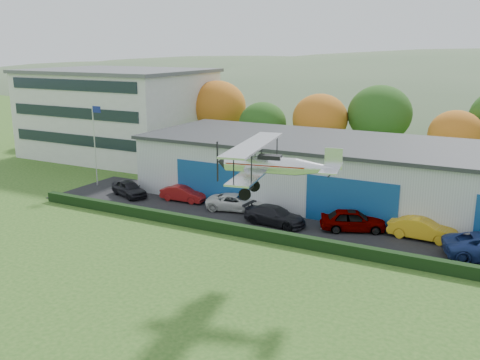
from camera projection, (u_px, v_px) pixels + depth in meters
The scene contains 15 objects.
ground at pixel (94, 353), 23.57m from camera, with size 300.00×300.00×0.00m, color #2B561B.
apron at pixel (320, 225), 40.17m from camera, with size 48.00×9.00×0.05m, color black.
hedge at pixel (296, 240), 35.97m from camera, with size 46.00×0.60×0.80m, color black.
hangar at pixel (372, 175), 44.58m from camera, with size 40.60×12.60×5.30m.
office_block at pixel (119, 112), 64.97m from camera, with size 20.60×15.60×10.40m.
flagpole at pixel (95, 137), 50.26m from camera, with size 1.05×0.10×8.00m.
tree_belt at pixel (365, 119), 56.56m from camera, with size 75.70×13.22×10.12m.
distant_hills at pixel (438, 142), 148.59m from camera, with size 430.00×196.00×56.00m.
car_0 at pixel (129, 188), 47.58m from camera, with size 1.68×4.17×1.42m, color black.
car_1 at pixel (183, 194), 46.10m from camera, with size 1.41×4.05×1.34m, color maroon.
car_2 at pixel (236, 202), 43.54m from camera, with size 2.21×4.79×1.33m, color silver.
car_3 at pixel (275, 215), 40.08m from camera, with size 1.96×4.83×1.40m, color black.
car_4 at pixel (353, 220), 38.70m from camera, with size 1.89×4.70×1.60m, color gray.
car_5 at pixel (423, 229), 37.03m from camera, with size 1.61×4.61×1.52m, color gold.
biplane at pixel (271, 163), 29.38m from camera, with size 7.13×8.14×3.03m.
Camera 1 is at (15.54, -15.47, 13.22)m, focal length 39.86 mm.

